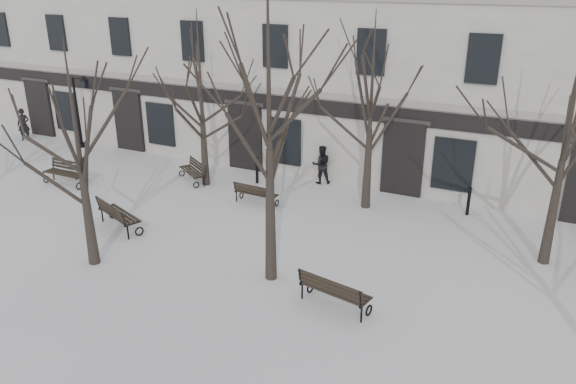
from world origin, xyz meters
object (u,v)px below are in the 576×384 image
Objects in this scene: tree_2 at (269,77)px; bench_1 at (117,214)px; bench_4 at (255,193)px; lamp_post at (80,106)px; bench_2 at (334,290)px; tree_1 at (76,130)px; bench_3 at (194,171)px; bench_0 at (66,172)px.

bench_1 is (-6.19, 0.62, -5.18)m from tree_2.
tree_2 is 5.36× the size of bench_4.
lamp_post is at bearing 152.97° from tree_2.
bench_2 is (8.36, -1.28, -0.02)m from bench_1.
bench_1 is at bearing 174.30° from tree_2.
bench_3 is at bearing 100.93° from tree_1.
bench_2 is 7.40m from bench_4.
tree_1 is at bearing -45.65° from bench_3.
bench_2 is 1.17× the size of bench_4.
tree_2 reaches higher than tree_1.
tree_2 is 7.62m from bench_4.
bench_2 is (7.37, 0.88, -3.60)m from tree_1.
tree_2 reaches higher than bench_3.
lamp_post reaches higher than bench_4.
bench_1 reaches higher than bench_2.
tree_1 is at bearing 73.99° from bench_4.
tree_2 is 4.56× the size of bench_2.
lamp_post is at bearing -17.82° from bench_1.
bench_0 reaches higher than bench_4.
tree_2 is at bearing -7.14° from bench_3.
bench_1 is at bearing -26.33° from bench_0.
bench_4 is (3.14, 3.96, -0.09)m from bench_1.
bench_0 is 5.47m from bench_1.
tree_2 is 4.76× the size of bench_0.
bench_0 is at bearing -4.55° from bench_2.
lamp_post reaches higher than bench_1.
bench_4 is (3.54, -1.06, -0.01)m from bench_3.
tree_1 is at bearing 136.25° from bench_1.
bench_1 is 5.05m from bench_4.
tree_2 is 5.68m from bench_2.
bench_3 is at bearing 139.44° from tree_2.
lamp_post is (-3.14, 4.20, 1.55)m from bench_0.
bench_0 is at bearing -116.69° from bench_3.
tree_1 is at bearing -163.46° from tree_2.
bench_3 is (-8.76, 6.30, -0.06)m from bench_2.
bench_3 is at bearing -63.70° from bench_1.
bench_3 is 1.02× the size of bench_4.
bench_2 reaches higher than bench_3.
bench_0 is at bearing 164.59° from tree_2.
tree_2 is 5.25× the size of bench_3.
bench_3 is at bearing -24.61° from bench_2.
lamp_post reaches higher than bench_0.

